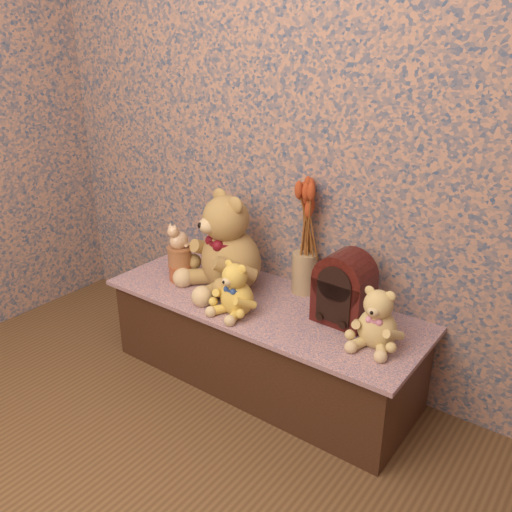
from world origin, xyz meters
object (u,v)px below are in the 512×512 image
Objects in this scene: biscuit_tin_lower at (181,272)px; ceramic_vase at (304,273)px; teddy_medium at (237,285)px; teddy_small at (378,314)px; cat_figurine at (179,235)px; teddy_large at (231,237)px; cathedral_radio at (344,287)px.

ceramic_vase is at bearing 24.42° from biscuit_tin_lower.
teddy_medium is 0.44m from biscuit_tin_lower.
teddy_small reaches higher than teddy_medium.
teddy_medium is at bearing -7.38° from cat_figurine.
ceramic_vase is at bearing 75.09° from teddy_medium.
teddy_large is at bearing 171.17° from teddy_small.
teddy_large is at bearing -154.45° from ceramic_vase.
teddy_large is 0.33m from biscuit_tin_lower.
teddy_large is 0.59m from cathedral_radio.
cathedral_radio reaches higher than biscuit_tin_lower.
cat_figurine reaches higher than teddy_small.
cat_figurine is (-0.24, -0.10, -0.01)m from teddy_large.
ceramic_vase is (0.31, 0.15, -0.15)m from teddy_large.
cat_figurine is (-0.82, -0.11, 0.08)m from cathedral_radio.
cathedral_radio is (0.40, 0.20, 0.03)m from teddy_medium.
teddy_large reaches higher than biscuit_tin_lower.
cathedral_radio is at bearing 152.61° from teddy_small.
cat_figurine is at bearing -132.98° from teddy_large.
biscuit_tin_lower is at bearing 4.76° from cat_figurine.
cathedral_radio reaches higher than cat_figurine.
ceramic_vase is at bearing 29.18° from cat_figurine.
teddy_medium is at bearing -12.14° from biscuit_tin_lower.
teddy_large reaches higher than teddy_small.
cathedral_radio is at bearing 12.59° from cat_figurine.
teddy_large reaches higher than cat_figurine.
cat_figurine is (-1.01, -0.03, 0.10)m from teddy_small.
teddy_small is (0.78, -0.07, -0.12)m from teddy_large.
biscuit_tin_lower is (-0.42, 0.09, -0.09)m from teddy_medium.
biscuit_tin_lower is 0.84× the size of cat_figurine.
teddy_medium is (0.19, -0.19, -0.12)m from teddy_large.
cathedral_radio is (-0.19, 0.08, 0.03)m from teddy_small.
cathedral_radio reaches higher than ceramic_vase.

